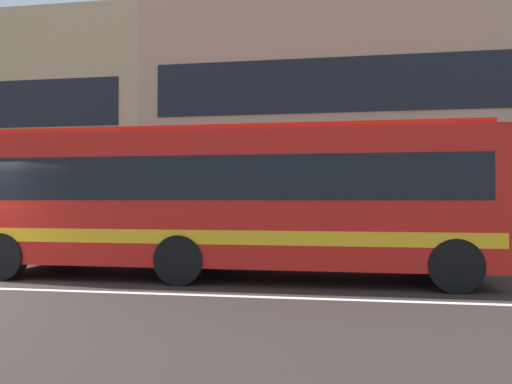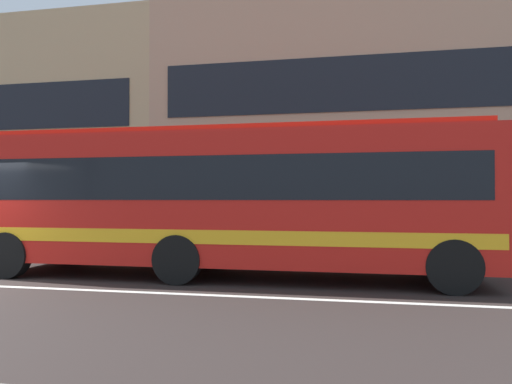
% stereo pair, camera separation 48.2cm
% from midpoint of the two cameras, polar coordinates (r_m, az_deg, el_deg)
% --- Properties ---
extents(apartment_block_right, '(20.00, 11.78, 10.25)m').
position_cam_midpoint_polar(apartment_block_right, '(24.07, 14.30, 7.37)').
color(apartment_block_right, tan).
rests_on(apartment_block_right, ground_plane).
extents(transit_bus, '(11.14, 2.65, 3.22)m').
position_cam_midpoint_polar(transit_bus, '(10.63, -4.95, -0.52)').
color(transit_bus, red).
rests_on(transit_bus, ground_plane).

